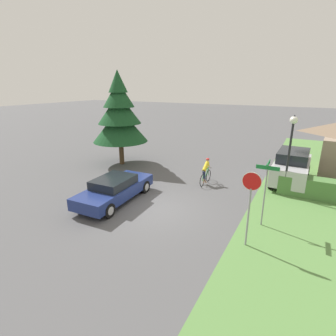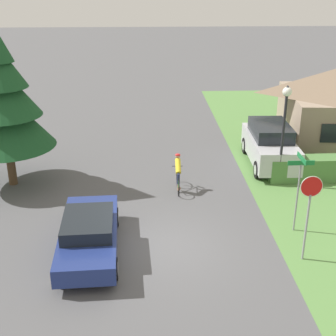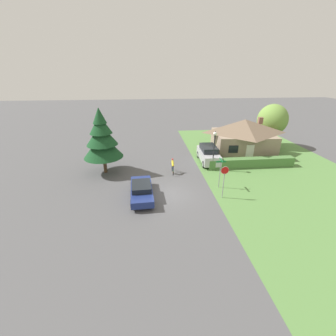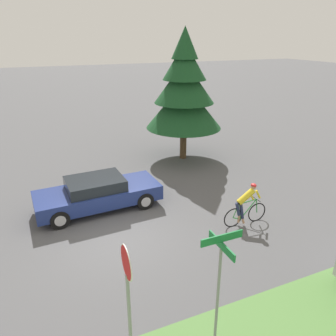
# 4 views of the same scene
# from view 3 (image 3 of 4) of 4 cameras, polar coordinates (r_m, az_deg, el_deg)

# --- Properties ---
(ground_plane) EXTENTS (140.00, 140.00, 0.00)m
(ground_plane) POSITION_cam_3_polar(r_m,az_deg,el_deg) (19.55, -0.01, -6.73)
(ground_plane) COLOR #515154
(grass_verge_right) EXTENTS (16.00, 36.00, 0.01)m
(grass_verge_right) POSITION_cam_3_polar(r_m,az_deg,el_deg) (26.71, 25.44, -0.49)
(grass_verge_right) COLOR #568442
(grass_verge_right) RESTS_ON ground
(cottage_house) EXTENTS (8.05, 6.76, 4.48)m
(cottage_house) POSITION_cam_3_polar(r_m,az_deg,el_deg) (30.10, 18.57, 7.72)
(cottage_house) COLOR gray
(cottage_house) RESTS_ON ground
(hedge_row) EXTENTS (9.59, 0.90, 1.05)m
(hedge_row) POSITION_cam_3_polar(r_m,az_deg,el_deg) (26.35, 20.33, 1.29)
(hedge_row) COLOR #4C7A3D
(hedge_row) RESTS_ON ground
(sedan_left_lane) EXTENTS (2.00, 4.73, 1.27)m
(sedan_left_lane) POSITION_cam_3_polar(r_m,az_deg,el_deg) (19.01, -6.73, -5.62)
(sedan_left_lane) COLOR navy
(sedan_left_lane) RESTS_ON ground
(cyclist) EXTENTS (0.44, 1.73, 1.54)m
(cyclist) POSITION_cam_3_polar(r_m,az_deg,el_deg) (23.15, 1.20, 0.35)
(cyclist) COLOR black
(cyclist) RESTS_ON ground
(parked_suv_right) EXTENTS (2.02, 4.66, 1.96)m
(parked_suv_right) POSITION_cam_3_polar(r_m,az_deg,el_deg) (26.32, 10.23, 3.46)
(parked_suv_right) COLOR #B7B7BC
(parked_suv_right) RESTS_ON ground
(stop_sign) EXTENTS (0.67, 0.07, 2.85)m
(stop_sign) POSITION_cam_3_polar(r_m,az_deg,el_deg) (18.71, 14.10, -2.07)
(stop_sign) COLOR gray
(stop_sign) RESTS_ON ground
(street_lamp) EXTENTS (0.38, 0.38, 4.28)m
(street_lamp) POSITION_cam_3_polar(r_m,az_deg,el_deg) (23.55, 11.71, 6.43)
(street_lamp) COLOR black
(street_lamp) RESTS_ON ground
(street_name_sign) EXTENTS (0.90, 0.90, 2.78)m
(street_name_sign) POSITION_cam_3_polar(r_m,az_deg,el_deg) (20.36, 13.16, -0.04)
(street_name_sign) COLOR gray
(street_name_sign) RESTS_ON ground
(conifer_tall_near) EXTENTS (3.93, 3.93, 6.69)m
(conifer_tall_near) POSITION_cam_3_polar(r_m,az_deg,el_deg) (23.36, -16.46, 7.15)
(conifer_tall_near) COLOR #4C3823
(conifer_tall_near) RESTS_ON ground
(deciduous_tree_right) EXTENTS (3.95, 3.95, 5.80)m
(deciduous_tree_right) POSITION_cam_3_polar(r_m,az_deg,el_deg) (34.04, 24.98, 11.02)
(deciduous_tree_right) COLOR #4C3823
(deciduous_tree_right) RESTS_ON ground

